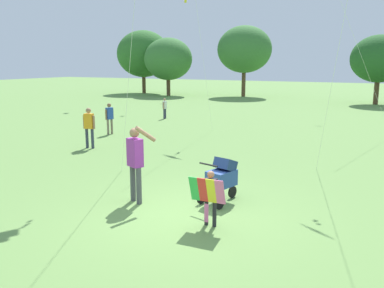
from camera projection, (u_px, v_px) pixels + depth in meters
name	position (u px, v px, depth m)	size (l,w,h in m)	color
ground_plane	(184.00, 214.00, 8.56)	(120.00, 120.00, 0.00)	#668E47
treeline_distant	(320.00, 54.00, 32.81)	(43.42, 6.87, 6.34)	brown
child_with_butterfly_kite	(210.00, 193.00, 7.81)	(0.70, 0.36, 1.10)	#232328
person_adult_flyer	(135.00, 158.00, 9.10)	(0.67, 0.50, 1.78)	#4C4C51
stroller	(222.00, 176.00, 9.20)	(0.70, 1.12, 1.03)	black
person_red_shirt	(165.00, 107.00, 22.86)	(0.17, 0.37, 1.14)	#33384C
person_couple_left	(109.00, 116.00, 17.87)	(0.24, 0.43, 1.36)	#7F705B
person_kid_running	(89.00, 125.00, 14.96)	(0.47, 0.25, 1.49)	#33384C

